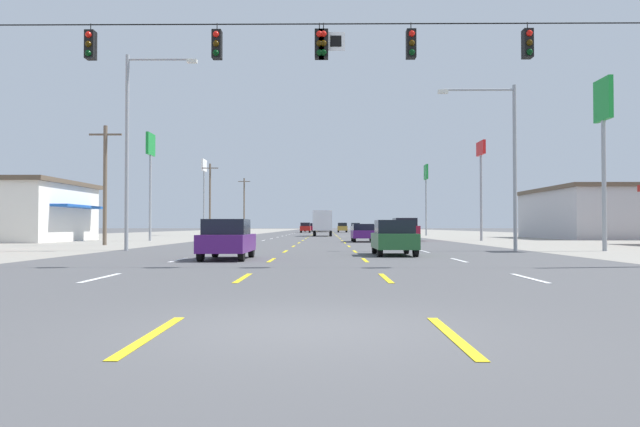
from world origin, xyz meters
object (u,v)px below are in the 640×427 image
object	(u,v)px
hatchback_inner_left_nearest	(227,239)
streetlight_left_row_0	(134,138)
suv_inner_left_farthest	(305,227)
hatchback_far_right_farther	(371,229)
box_truck_center_turn_far	(323,222)
pole_sign_right_row_1	(481,166)
sedan_inner_right_mid	(363,233)
pole_sign_right_row_0	(603,123)
suv_inner_right_distant_a	(342,227)
pole_sign_left_row_2	(204,176)
pole_sign_right_row_2	(426,181)
pole_sign_left_row_1	(150,159)
suv_far_right_midfar	(405,229)
suv_inner_left_distant_c	(309,227)
suv_far_right_distant_b	(355,227)
streetlight_right_row_0	(506,153)
hatchback_inner_right_near	(394,237)

from	to	relation	value
hatchback_inner_left_nearest	streetlight_left_row_0	bearing A→B (deg)	128.09
suv_inner_left_farthest	hatchback_far_right_farther	bearing A→B (deg)	-65.34
box_truck_center_turn_far	pole_sign_right_row_1	xyz separation A→B (m)	(14.05, -23.72, 4.76)
sedan_inner_right_mid	streetlight_left_row_0	distance (m)	22.11
hatchback_far_right_farther	pole_sign_right_row_0	size ratio (longest dim) A/B	0.44
streetlight_left_row_0	suv_inner_right_distant_a	bearing A→B (deg)	81.43
pole_sign_left_row_2	pole_sign_right_row_2	distance (m)	30.49
pole_sign_left_row_1	suv_far_right_midfar	bearing A→B (deg)	-0.70
suv_far_right_midfar	pole_sign_right_row_1	xyz separation A→B (m)	(6.79, 0.49, 5.57)
hatchback_inner_left_nearest	hatchback_far_right_farther	xyz separation A→B (m)	(10.72, 67.76, 0.00)
suv_far_right_midfar	suv_inner_left_distant_c	bearing A→B (deg)	97.23
streetlight_left_row_0	hatchback_far_right_farther	bearing A→B (deg)	74.08
pole_sign_right_row_0	pole_sign_right_row_2	world-z (taller)	pole_sign_right_row_2
pole_sign_right_row_2	pole_sign_left_row_1	bearing A→B (deg)	-135.68
pole_sign_left_row_1	pole_sign_left_row_2	size ratio (longest dim) A/B	0.90
pole_sign_left_row_1	box_truck_center_turn_far	bearing A→B (deg)	57.88
streetlight_left_row_0	hatchback_inner_left_nearest	bearing A→B (deg)	-51.91
pole_sign_right_row_1	pole_sign_right_row_2	bearing A→B (deg)	89.92
suv_inner_right_distant_a	suv_far_right_distant_b	size ratio (longest dim) A/B	1.00
pole_sign_left_row_2	pole_sign_right_row_1	distance (m)	41.94
box_truck_center_turn_far	suv_inner_left_distant_c	bearing A→B (deg)	93.35
hatchback_far_right_farther	suv_inner_left_distant_c	xyz separation A→B (m)	(-10.92, 46.07, 0.24)
pole_sign_left_row_1	streetlight_left_row_0	bearing A→B (deg)	-75.49
suv_inner_right_distant_a	streetlight_left_row_0	world-z (taller)	streetlight_left_row_0
box_truck_center_turn_far	suv_inner_right_distant_a	world-z (taller)	box_truck_center_turn_far
pole_sign_left_row_2	pole_sign_right_row_0	world-z (taller)	pole_sign_left_row_2
streetlight_left_row_0	streetlight_right_row_0	distance (m)	19.53
box_truck_center_turn_far	suv_inner_right_distant_a	xyz separation A→B (m)	(3.84, 45.24, -0.81)
pole_sign_right_row_2	pole_sign_right_row_0	bearing A→B (deg)	-89.36
suv_inner_left_farthest	suv_inner_left_distant_c	distance (m)	22.33
pole_sign_left_row_1	pole_sign_right_row_2	bearing A→B (deg)	44.32
suv_inner_left_farthest	suv_inner_right_distant_a	world-z (taller)	same
streetlight_left_row_0	suv_far_right_midfar	bearing A→B (deg)	50.15
suv_inner_right_distant_a	streetlight_left_row_0	bearing A→B (deg)	-98.57
sedan_inner_right_mid	pole_sign_right_row_1	size ratio (longest dim) A/B	0.51
suv_inner_left_farthest	pole_sign_right_row_1	world-z (taller)	pole_sign_right_row_1
box_truck_center_turn_far	streetlight_right_row_0	world-z (taller)	streetlight_right_row_0
box_truck_center_turn_far	suv_far_right_distant_b	world-z (taller)	box_truck_center_turn_far
sedan_inner_right_mid	pole_sign_left_row_2	size ratio (longest dim) A/B	0.43
sedan_inner_right_mid	hatchback_far_right_farther	bearing A→B (deg)	84.76
hatchback_far_right_farther	suv_inner_left_farthest	xyz separation A→B (m)	(-10.90, 23.74, 0.24)
hatchback_inner_left_nearest	streetlight_left_row_0	world-z (taller)	streetlight_left_row_0
hatchback_inner_right_near	streetlight_left_row_0	distance (m)	14.85
suv_far_right_distant_b	pole_sign_left_row_2	size ratio (longest dim) A/B	0.47
suv_inner_right_distant_a	pole_sign_right_row_1	bearing A→B (deg)	-81.58
sedan_inner_right_mid	pole_sign_left_row_1	size ratio (longest dim) A/B	0.48
suv_inner_left_farthest	streetlight_left_row_0	distance (m)	83.82
hatchback_inner_right_near	pole_sign_left_row_1	xyz separation A→B (m)	(-18.41, 25.39, 6.40)
streetlight_right_row_0	hatchback_inner_right_near	bearing A→B (deg)	-143.22
suv_far_right_distant_b	hatchback_inner_right_near	bearing A→B (deg)	-91.97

